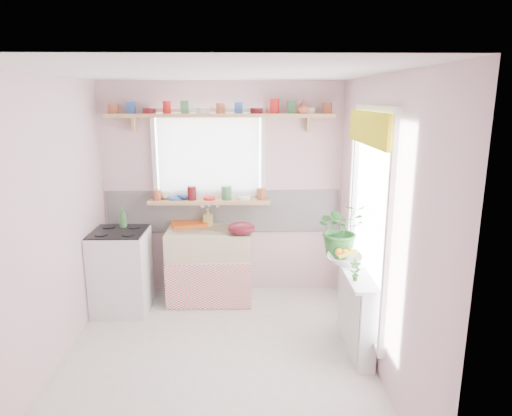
{
  "coord_description": "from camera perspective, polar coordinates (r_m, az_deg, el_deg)",
  "views": [
    {
      "loc": [
        0.28,
        -3.68,
        2.31
      ],
      "look_at": [
        0.37,
        0.55,
        1.28
      ],
      "focal_mm": 32.0,
      "sensor_mm": 36.0,
      "label": 1
    }
  ],
  "objects": [
    {
      "name": "herb_pot",
      "position": [
        4.04,
        12.3,
        -7.63
      ],
      "size": [
        0.1,
        0.07,
        0.19
      ],
      "primitive_type": "imported",
      "rotation": [
        0.0,
        0.0,
        -0.09
      ],
      "color": "#346729",
      "rests_on": "radiator_ledge"
    },
    {
      "name": "windowsill",
      "position": [
        5.31,
        -5.84,
        0.83
      ],
      "size": [
        1.4,
        0.22,
        0.04
      ],
      "primitive_type": "cube",
      "color": "tan",
      "rests_on": "room"
    },
    {
      "name": "fruit",
      "position": [
        4.42,
        11.11,
        -5.51
      ],
      "size": [
        0.2,
        0.14,
        0.1
      ],
      "color": "orange",
      "rests_on": "fruit_bowl"
    },
    {
      "name": "cooker",
      "position": [
        5.26,
        -16.48,
        -7.53
      ],
      "size": [
        0.58,
        0.58,
        0.93
      ],
      "color": "white",
      "rests_on": "ground"
    },
    {
      "name": "sill_crockery",
      "position": [
        5.29,
        -6.04,
        1.62
      ],
      "size": [
        1.35,
        0.11,
        0.12
      ],
      "color": "#A55133",
      "rests_on": "windowsill"
    },
    {
      "name": "sill_cup",
      "position": [
        5.42,
        -11.23,
        1.6
      ],
      "size": [
        0.14,
        0.14,
        0.09
      ],
      "primitive_type": "imported",
      "rotation": [
        0.0,
        0.0,
        -0.28
      ],
      "color": "beige",
      "rests_on": "windowsill"
    },
    {
      "name": "sink_unit",
      "position": [
        5.33,
        -5.81,
        -7.06
      ],
      "size": [
        0.95,
        0.65,
        1.11
      ],
      "color": "white",
      "rests_on": "ground"
    },
    {
      "name": "pine_shelf",
      "position": [
        5.16,
        -4.42,
        11.48
      ],
      "size": [
        2.52,
        0.24,
        0.04
      ],
      "primitive_type": "cube",
      "color": "tan",
      "rests_on": "room"
    },
    {
      "name": "jade_plant",
      "position": [
        4.56,
        10.61,
        -2.61
      ],
      "size": [
        0.57,
        0.52,
        0.56
      ],
      "primitive_type": "imported",
      "rotation": [
        0.0,
        0.0,
        0.19
      ],
      "color": "#266126",
      "rests_on": "radiator_ledge"
    },
    {
      "name": "dish_tray",
      "position": [
        5.42,
        -8.39,
        -1.93
      ],
      "size": [
        0.46,
        0.39,
        0.04
      ],
      "primitive_type": "cube",
      "rotation": [
        0.0,
        0.0,
        0.28
      ],
      "color": "#EC5B14",
      "rests_on": "sink_unit"
    },
    {
      "name": "room",
      "position": [
        4.65,
        3.5,
        1.95
      ],
      "size": [
        3.2,
        3.2,
        3.2
      ],
      "color": "silver",
      "rests_on": "ground"
    },
    {
      "name": "shelf_crockery",
      "position": [
        5.16,
        -4.64,
        12.3
      ],
      "size": [
        2.47,
        0.11,
        0.12
      ],
      "color": "#A55133",
      "rests_on": "pine_shelf"
    },
    {
      "name": "cooker_bottle",
      "position": [
        5.23,
        -16.31,
        -1.13
      ],
      "size": [
        0.09,
        0.09,
        0.23
      ],
      "primitive_type": "imported",
      "rotation": [
        0.0,
        0.0,
        0.06
      ],
      "color": "#3A743C",
      "rests_on": "cooker"
    },
    {
      "name": "soap_bottle_sink",
      "position": [
        5.38,
        -6.02,
        -1.1
      ],
      "size": [
        0.11,
        0.11,
        0.2
      ],
      "primitive_type": "imported",
      "rotation": [
        0.0,
        0.0,
        -0.29
      ],
      "color": "#D2BD5D",
      "rests_on": "sink_unit"
    },
    {
      "name": "fruit_bowl",
      "position": [
        4.44,
        11.02,
        -6.3
      ],
      "size": [
        0.39,
        0.39,
        0.08
      ],
      "primitive_type": "imported",
      "rotation": [
        0.0,
        0.0,
        -0.17
      ],
      "color": "silver",
      "rests_on": "radiator_ledge"
    },
    {
      "name": "sill_bowl",
      "position": [
        5.39,
        -8.85,
        1.46
      ],
      "size": [
        0.24,
        0.24,
        0.06
      ],
      "primitive_type": "imported",
      "rotation": [
        0.0,
        0.0,
        -0.3
      ],
      "color": "#3258A5",
      "rests_on": "windowsill"
    },
    {
      "name": "colander",
      "position": [
        5.0,
        -1.81,
        -2.53
      ],
      "size": [
        0.39,
        0.39,
        0.14
      ],
      "primitive_type": "ellipsoid",
      "rotation": [
        0.0,
        0.0,
        0.38
      ],
      "color": "maroon",
      "rests_on": "sink_unit"
    },
    {
      "name": "radiator_ledge",
      "position": [
        4.45,
        12.43,
        -12.2
      ],
      "size": [
        0.22,
        0.95,
        0.78
      ],
      "color": "white",
      "rests_on": "ground"
    },
    {
      "name": "shelf_vase",
      "position": [
        5.13,
        5.85,
        12.47
      ],
      "size": [
        0.18,
        0.18,
        0.14
      ],
      "primitive_type": "imported",
      "rotation": [
        0.0,
        0.0,
        -0.35
      ],
      "color": "#AC4B35",
      "rests_on": "pine_shelf"
    }
  ]
}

